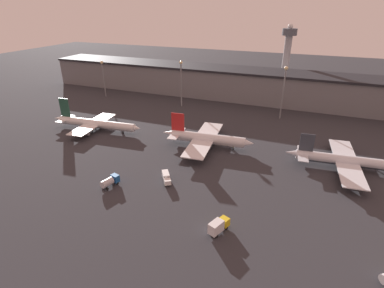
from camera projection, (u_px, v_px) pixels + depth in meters
ground at (165, 181)px, 98.51m from camera, size 600.00×600.00×0.00m
terminal_building at (240, 84)px, 180.16m from camera, size 255.72×23.73×17.85m
airplane_0 at (95, 124)px, 136.91m from camera, size 44.95×29.04×13.78m
airplane_1 at (206, 139)px, 121.02m from camera, size 38.04×36.44×13.03m
airplane_2 at (351, 161)px, 104.36m from camera, size 44.86×36.91×11.59m
service_vehicle_0 at (110, 181)px, 95.11m from camera, size 3.97×6.51×3.09m
service_vehicle_2 at (166, 177)px, 97.69m from camera, size 5.58×6.70×2.79m
service_vehicle_3 at (218, 226)px, 75.81m from camera, size 4.48×6.78×3.63m
lamp_post_0 at (103, 74)px, 181.97m from camera, size 1.80×1.80×21.81m
lamp_post_1 at (181, 78)px, 163.68m from camera, size 1.80×1.80×25.20m
lamp_post_2 at (284, 86)px, 145.11m from camera, size 1.80×1.80×26.09m
control_tower at (287, 53)px, 190.52m from camera, size 9.00×9.00×41.70m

